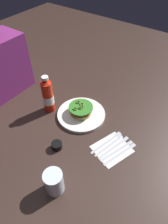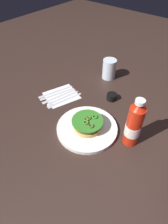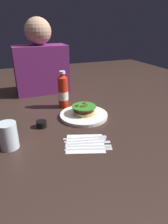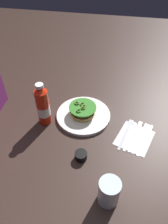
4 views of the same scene
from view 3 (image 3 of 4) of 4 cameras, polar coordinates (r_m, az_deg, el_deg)
The scene contains 13 objects.
ground_plane at distance 1.07m, azimuth -7.85°, elevation -2.25°, with size 3.00×3.00×0.00m, color #31211C.
dinner_plate at distance 1.10m, azimuth -0.07°, elevation -0.93°, with size 0.27×0.27×0.02m, color white.
burger_sandwich at distance 1.09m, azimuth -0.03°, elevation 0.70°, with size 0.13×0.13×0.05m.
ketchup_bottle at distance 1.20m, azimuth -6.12°, elevation 5.92°, with size 0.06×0.06×0.23m.
water_glass at distance 0.87m, azimuth -21.23°, elevation -6.46°, with size 0.08×0.08×0.11m, color silver.
condiment_cup at distance 1.01m, azimuth -12.31°, elevation -3.45°, with size 0.05×0.05×0.03m, color black.
napkin at distance 0.86m, azimuth 0.32°, elevation -9.10°, with size 0.16×0.15×0.00m, color white.
butter_knife at distance 0.83m, azimuth 2.26°, elevation -10.56°, with size 0.19×0.08×0.00m.
steak_knife at distance 0.84m, azimuth 2.15°, elevation -9.71°, with size 0.19×0.08×0.00m.
table_knife at distance 0.86m, azimuth 2.03°, elevation -8.81°, with size 0.20×0.07×0.00m.
spoon_utensil at distance 0.88m, azimuth 2.17°, elevation -7.99°, with size 0.19×0.06×0.00m.
fork_utensil at distance 0.90m, azimuth 1.44°, elevation -7.30°, with size 0.20×0.07×0.00m.
diner_person at distance 1.49m, azimuth -12.53°, elevation 13.93°, with size 0.38×0.19×0.52m.
Camera 3 is at (-0.22, -0.94, 0.48)m, focal length 31.34 mm.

